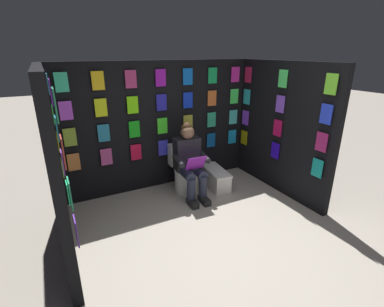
% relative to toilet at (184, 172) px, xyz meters
% --- Properties ---
extents(ground_plane, '(30.00, 30.00, 0.00)m').
position_rel_toilet_xyz_m(ground_plane, '(0.23, 1.66, -0.33)').
color(ground_plane, '#B2A899').
extents(display_wall_back, '(3.32, 0.14, 2.08)m').
position_rel_toilet_xyz_m(display_wall_back, '(0.23, -0.41, 0.72)').
color(display_wall_back, black).
rests_on(display_wall_back, ground).
extents(display_wall_left, '(0.14, 2.02, 2.08)m').
position_rel_toilet_xyz_m(display_wall_left, '(-1.43, 0.65, 0.72)').
color(display_wall_left, black).
rests_on(display_wall_left, ground).
extents(display_wall_right, '(0.14, 2.02, 2.08)m').
position_rel_toilet_xyz_m(display_wall_right, '(1.89, 0.65, 0.72)').
color(display_wall_right, black).
rests_on(display_wall_right, ground).
extents(toilet, '(0.41, 0.56, 0.77)m').
position_rel_toilet_xyz_m(toilet, '(0.00, 0.00, 0.00)').
color(toilet, white).
rests_on(toilet, ground).
extents(person_reading, '(0.54, 0.70, 1.19)m').
position_rel_toilet_xyz_m(person_reading, '(0.01, 0.23, 0.27)').
color(person_reading, black).
rests_on(person_reading, ground).
extents(comic_longbox_near, '(0.37, 0.74, 0.32)m').
position_rel_toilet_xyz_m(comic_longbox_near, '(-0.53, 0.14, -0.17)').
color(comic_longbox_near, white).
rests_on(comic_longbox_near, ground).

